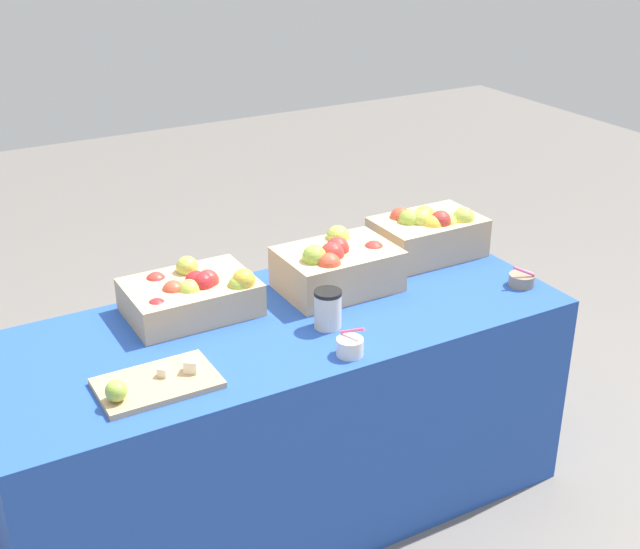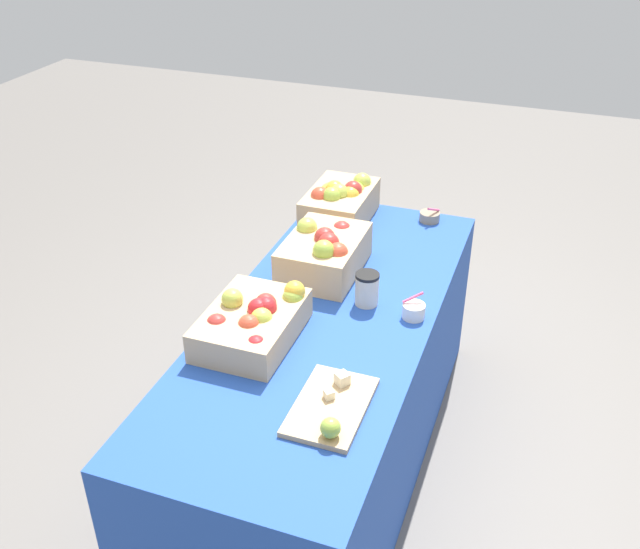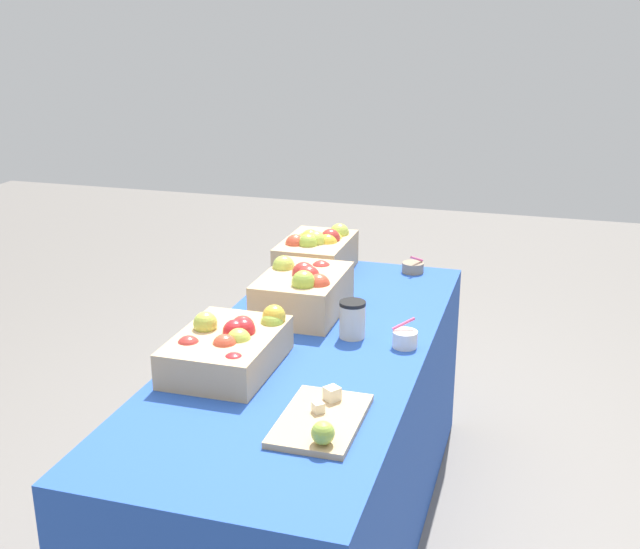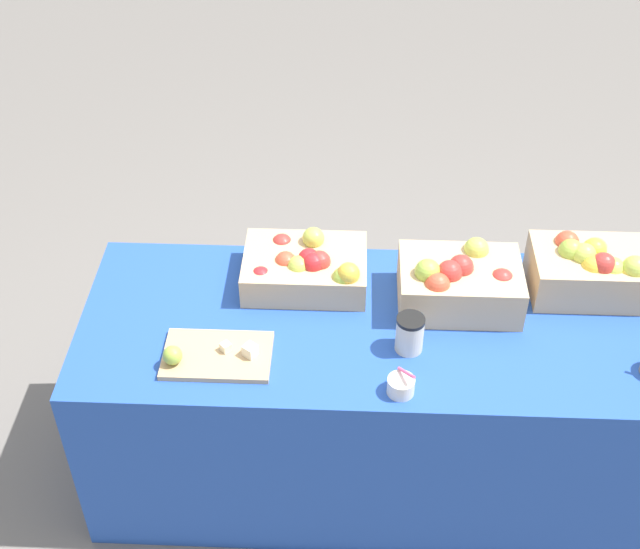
{
  "view_description": "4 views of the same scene",
  "coord_description": "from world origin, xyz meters",
  "views": [
    {
      "loc": [
        -1.08,
        -2.18,
        2.04
      ],
      "look_at": [
        0.13,
        -0.04,
        0.89
      ],
      "focal_mm": 47.59,
      "sensor_mm": 36.0,
      "label": 1
    },
    {
      "loc": [
        -2.06,
        -0.72,
        2.23
      ],
      "look_at": [
        -0.2,
        -0.04,
        1.03
      ],
      "focal_mm": 40.8,
      "sensor_mm": 36.0,
      "label": 2
    },
    {
      "loc": [
        -2.28,
        -0.71,
        1.79
      ],
      "look_at": [
        0.05,
        -0.02,
        0.98
      ],
      "focal_mm": 44.48,
      "sensor_mm": 36.0,
      "label": 3
    },
    {
      "loc": [
        -0.08,
        -2.06,
        2.68
      ],
      "look_at": [
        -0.17,
        0.01,
        0.92
      ],
      "focal_mm": 48.94,
      "sensor_mm": 36.0,
      "label": 4
    }
  ],
  "objects": [
    {
      "name": "ground_plane",
      "position": [
        0.0,
        0.0,
        0.0
      ],
      "size": [
        10.0,
        10.0,
        0.0
      ],
      "primitive_type": "plane",
      "color": "slate"
    },
    {
      "name": "table",
      "position": [
        0.0,
        0.0,
        0.37
      ],
      "size": [
        1.9,
        0.76,
        0.74
      ],
      "primitive_type": "cube",
      "color": "#234CAD",
      "rests_on": "ground_plane"
    },
    {
      "name": "apple_crate_left",
      "position": [
        0.73,
        0.19,
        0.83
      ],
      "size": [
        0.4,
        0.26,
        0.19
      ],
      "color": "tan",
      "rests_on": "table"
    },
    {
      "name": "apple_crate_middle",
      "position": [
        0.28,
        0.11,
        0.83
      ],
      "size": [
        0.4,
        0.28,
        0.2
      ],
      "color": "tan",
      "rests_on": "table"
    },
    {
      "name": "apple_crate_right",
      "position": [
        -0.22,
        0.19,
        0.81
      ],
      "size": [
        0.41,
        0.29,
        0.16
      ],
      "color": "tan",
      "rests_on": "table"
    },
    {
      "name": "cutting_board_front",
      "position": [
        -0.49,
        -0.19,
        0.76
      ],
      "size": [
        0.34,
        0.21,
        0.08
      ],
      "color": "tan",
      "rests_on": "table"
    },
    {
      "name": "sample_bowl_near",
      "position": [
        0.86,
        -0.19,
        0.76
      ],
      "size": [
        0.09,
        0.09,
        0.08
      ],
      "color": "gray",
      "rests_on": "table"
    },
    {
      "name": "sample_bowl_mid",
      "position": [
        0.09,
        -0.3,
        0.77
      ],
      "size": [
        0.08,
        0.09,
        0.09
      ],
      "color": "silver",
      "rests_on": "table"
    },
    {
      "name": "coffee_cup",
      "position": [
        0.12,
        -0.12,
        0.8
      ],
      "size": [
        0.09,
        0.09,
        0.13
      ],
      "color": "beige",
      "rests_on": "table"
    }
  ]
}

